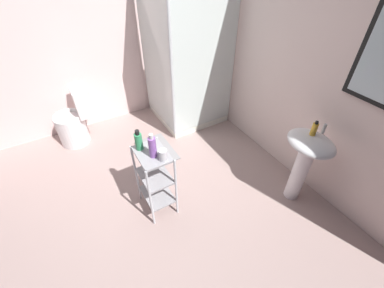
% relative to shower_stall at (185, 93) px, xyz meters
% --- Properties ---
extents(ground_plane, '(4.20, 4.20, 0.02)m').
position_rel_shower_stall_xyz_m(ground_plane, '(1.19, -1.23, -0.47)').
color(ground_plane, '#A38984').
extents(wall_back, '(4.20, 0.14, 2.50)m').
position_rel_shower_stall_xyz_m(wall_back, '(1.20, 0.62, 0.79)').
color(wall_back, beige).
rests_on(wall_back, ground_plane).
extents(wall_left, '(0.10, 4.20, 2.50)m').
position_rel_shower_stall_xyz_m(wall_left, '(-0.66, -1.23, 0.79)').
color(wall_left, beige).
rests_on(wall_left, ground_plane).
extents(shower_stall, '(0.92, 0.92, 2.00)m').
position_rel_shower_stall_xyz_m(shower_stall, '(0.00, 0.00, 0.00)').
color(shower_stall, white).
rests_on(shower_stall, ground_plane).
extents(pedestal_sink, '(0.46, 0.37, 0.81)m').
position_rel_shower_stall_xyz_m(pedestal_sink, '(1.87, 0.29, 0.12)').
color(pedestal_sink, white).
rests_on(pedestal_sink, ground_plane).
extents(sink_faucet, '(0.03, 0.03, 0.10)m').
position_rel_shower_stall_xyz_m(sink_faucet, '(1.87, 0.41, 0.40)').
color(sink_faucet, silver).
rests_on(sink_faucet, pedestal_sink).
extents(toilet, '(0.37, 0.49, 0.76)m').
position_rel_shower_stall_xyz_m(toilet, '(-0.29, -1.51, -0.15)').
color(toilet, white).
rests_on(toilet, ground_plane).
extents(storage_cart, '(0.38, 0.28, 0.74)m').
position_rel_shower_stall_xyz_m(storage_cart, '(1.26, -1.02, -0.03)').
color(storage_cart, silver).
rests_on(storage_cart, ground_plane).
extents(hand_soap_bottle, '(0.05, 0.05, 0.15)m').
position_rel_shower_stall_xyz_m(hand_soap_bottle, '(1.84, 0.32, 0.41)').
color(hand_soap_bottle, gold).
rests_on(hand_soap_bottle, pedestal_sink).
extents(conditioner_bottle_purple, '(0.06, 0.06, 0.24)m').
position_rel_shower_stall_xyz_m(conditioner_bottle_purple, '(1.30, -1.02, 0.38)').
color(conditioner_bottle_purple, '#8A55AC').
rests_on(conditioner_bottle_purple, storage_cart).
extents(body_wash_bottle_green, '(0.07, 0.07, 0.20)m').
position_rel_shower_stall_xyz_m(body_wash_bottle_green, '(1.15, -1.09, 0.36)').
color(body_wash_bottle_green, '#33965B').
rests_on(body_wash_bottle_green, storage_cart).
extents(rinse_cup, '(0.07, 0.07, 0.10)m').
position_rel_shower_stall_xyz_m(rinse_cup, '(1.39, -0.97, 0.33)').
color(rinse_cup, silver).
rests_on(rinse_cup, storage_cart).
extents(bath_mat, '(0.60, 0.40, 0.02)m').
position_rel_shower_stall_xyz_m(bath_mat, '(0.45, -0.69, -0.45)').
color(bath_mat, gray).
rests_on(bath_mat, ground_plane).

